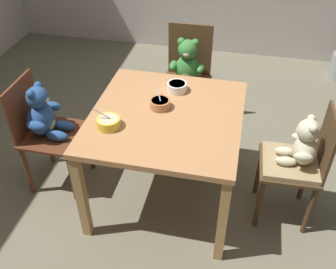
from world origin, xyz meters
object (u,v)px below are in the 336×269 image
at_px(teddy_chair_near_left, 44,121).
at_px(porridge_bowl_white_far_center, 177,87).
at_px(teddy_chair_near_right, 299,155).
at_px(teddy_chair_far_center, 187,69).
at_px(porridge_bowl_yellow_near_left, 108,122).
at_px(porridge_bowl_terracotta_center, 160,104).
at_px(dining_table, 166,125).

distance_m(teddy_chair_near_left, porridge_bowl_white_far_center, 0.98).
distance_m(teddy_chair_near_right, porridge_bowl_white_far_center, 0.95).
bearing_deg(teddy_chair_far_center, porridge_bowl_white_far_center, 2.54).
height_order(teddy_chair_near_right, porridge_bowl_white_far_center, teddy_chair_near_right).
relative_size(teddy_chair_near_right, porridge_bowl_yellow_near_left, 5.54).
height_order(teddy_chair_far_center, porridge_bowl_white_far_center, teddy_chair_far_center).
distance_m(teddy_chair_near_right, porridge_bowl_yellow_near_left, 1.25).
bearing_deg(porridge_bowl_yellow_near_left, porridge_bowl_terracotta_center, 45.99).
bearing_deg(teddy_chair_near_right, teddy_chair_near_left, -0.91).
xyz_separation_m(teddy_chair_far_center, teddy_chair_near_left, (-0.87, -0.95, -0.01)).
relative_size(teddy_chair_far_center, teddy_chair_near_right, 1.06).
relative_size(teddy_chair_far_center, porridge_bowl_yellow_near_left, 5.86).
relative_size(dining_table, teddy_chair_far_center, 1.12).
xyz_separation_m(teddy_chair_far_center, porridge_bowl_white_far_center, (0.03, -0.63, 0.20)).
distance_m(dining_table, porridge_bowl_yellow_near_left, 0.40).
xyz_separation_m(dining_table, porridge_bowl_yellow_near_left, (-0.32, -0.21, 0.12)).
xyz_separation_m(teddy_chair_far_center, teddy_chair_near_right, (0.91, -0.92, -0.03)).
relative_size(teddy_chair_near_left, porridge_bowl_terracotta_center, 6.27).
bearing_deg(porridge_bowl_white_far_center, porridge_bowl_terracotta_center, -106.65).
bearing_deg(dining_table, porridge_bowl_terracotta_center, 131.81).
distance_m(porridge_bowl_terracotta_center, porridge_bowl_white_far_center, 0.24).
xyz_separation_m(teddy_chair_far_center, porridge_bowl_terracotta_center, (-0.03, -0.86, 0.20)).
relative_size(porridge_bowl_yellow_near_left, porridge_bowl_terracotta_center, 1.14).
relative_size(dining_table, porridge_bowl_white_far_center, 7.35).
distance_m(teddy_chair_near_left, porridge_bowl_terracotta_center, 0.86).
distance_m(teddy_chair_near_left, porridge_bowl_yellow_near_left, 0.63).
height_order(teddy_chair_far_center, porridge_bowl_terracotta_center, teddy_chair_far_center).
bearing_deg(porridge_bowl_white_far_center, teddy_chair_far_center, 93.14).
distance_m(dining_table, teddy_chair_near_right, 0.89).
height_order(porridge_bowl_terracotta_center, porridge_bowl_white_far_center, porridge_bowl_terracotta_center).
xyz_separation_m(teddy_chair_near_right, porridge_bowl_yellow_near_left, (-1.21, -0.22, 0.23)).
height_order(dining_table, teddy_chair_far_center, teddy_chair_far_center).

